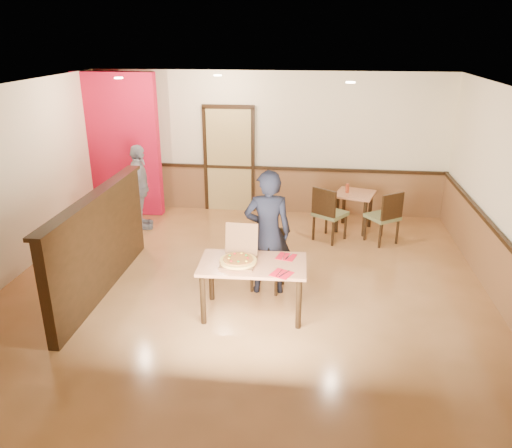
% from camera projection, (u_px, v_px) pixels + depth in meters
% --- Properties ---
extents(floor, '(7.00, 7.00, 0.00)m').
position_uv_depth(floor, '(244.00, 291.00, 7.16)').
color(floor, tan).
rests_on(floor, ground).
extents(ceiling, '(7.00, 7.00, 0.00)m').
position_uv_depth(ceiling, '(242.00, 91.00, 6.15)').
color(ceiling, black).
rests_on(ceiling, wall_back).
extents(wall_back, '(7.00, 0.00, 7.00)m').
position_uv_depth(wall_back, '(269.00, 144.00, 9.90)').
color(wall_back, '#F6EAC0').
rests_on(wall_back, floor).
extents(wainscot_back, '(7.00, 0.04, 0.90)m').
position_uv_depth(wainscot_back, '(268.00, 190.00, 10.21)').
color(wainscot_back, brown).
rests_on(wainscot_back, floor).
extents(chair_rail_back, '(7.00, 0.06, 0.06)m').
position_uv_depth(chair_rail_back, '(268.00, 168.00, 10.03)').
color(chair_rail_back, black).
rests_on(chair_rail_back, wall_back).
extents(wainscot_right, '(0.04, 7.00, 0.90)m').
position_uv_depth(wainscot_right, '(503.00, 277.00, 6.61)').
color(wainscot_right, brown).
rests_on(wainscot_right, floor).
extents(chair_rail_right, '(0.06, 7.00, 0.06)m').
position_uv_depth(chair_rail_right, '(508.00, 244.00, 6.44)').
color(chair_rail_right, black).
rests_on(chair_rail_right, wall_right).
extents(back_door, '(0.90, 0.06, 2.10)m').
position_uv_depth(back_door, '(229.00, 160.00, 10.08)').
color(back_door, tan).
rests_on(back_door, wall_back).
extents(booth_partition, '(0.20, 3.10, 1.44)m').
position_uv_depth(booth_partition, '(100.00, 243.00, 6.94)').
color(booth_partition, black).
rests_on(booth_partition, floor).
extents(red_accent_panel, '(1.60, 0.20, 2.78)m').
position_uv_depth(red_accent_panel, '(119.00, 145.00, 9.77)').
color(red_accent_panel, '#BA0D2C').
rests_on(red_accent_panel, floor).
extents(spot_a, '(0.14, 0.14, 0.02)m').
position_uv_depth(spot_a, '(119.00, 78.00, 8.09)').
color(spot_a, beige).
rests_on(spot_a, ceiling).
extents(spot_b, '(0.14, 0.14, 0.02)m').
position_uv_depth(spot_b, '(218.00, 75.00, 8.57)').
color(spot_b, beige).
rests_on(spot_b, ceiling).
extents(spot_c, '(0.14, 0.14, 0.02)m').
position_uv_depth(spot_c, '(351.00, 82.00, 7.39)').
color(spot_c, beige).
rests_on(spot_c, ceiling).
extents(main_table, '(1.39, 0.82, 0.73)m').
position_uv_depth(main_table, '(253.00, 271.00, 6.39)').
color(main_table, tan).
rests_on(main_table, floor).
extents(diner_chair, '(0.52, 0.52, 0.88)m').
position_uv_depth(diner_chair, '(269.00, 256.00, 7.14)').
color(diner_chair, olive).
rests_on(diner_chair, floor).
extents(side_chair_left, '(0.68, 0.68, 0.99)m').
position_uv_depth(side_chair_left, '(328.00, 212.00, 8.70)').
color(side_chair_left, olive).
rests_on(side_chair_left, floor).
extents(side_chair_right, '(0.66, 0.66, 0.95)m').
position_uv_depth(side_chair_right, '(385.00, 215.00, 8.60)').
color(side_chair_right, olive).
rests_on(side_chair_right, floor).
extents(side_table, '(0.83, 0.83, 0.72)m').
position_uv_depth(side_table, '(354.00, 202.00, 9.21)').
color(side_table, tan).
rests_on(side_table, floor).
extents(diner, '(0.71, 0.52, 1.79)m').
position_uv_depth(diner, '(268.00, 233.00, 6.86)').
color(diner, black).
rests_on(diner, floor).
extents(passerby, '(0.64, 1.00, 1.59)m').
position_uv_depth(passerby, '(140.00, 187.00, 9.20)').
color(passerby, gray).
rests_on(passerby, floor).
extents(pizza_box, '(0.44, 0.52, 0.45)m').
position_uv_depth(pizza_box, '(239.00, 258.00, 6.34)').
color(pizza_box, brown).
rests_on(pizza_box, main_table).
extents(pizza, '(0.61, 0.61, 0.03)m').
position_uv_depth(pizza, '(238.00, 261.00, 6.31)').
color(pizza, '#E4B853').
rests_on(pizza, pizza_box).
extents(napkin_near, '(0.31, 0.31, 0.01)m').
position_uv_depth(napkin_near, '(282.00, 274.00, 6.06)').
color(napkin_near, red).
rests_on(napkin_near, main_table).
extents(napkin_far, '(0.29, 0.29, 0.01)m').
position_uv_depth(napkin_far, '(286.00, 257.00, 6.52)').
color(napkin_far, red).
rests_on(napkin_far, main_table).
extents(condiment, '(0.07, 0.07, 0.16)m').
position_uv_depth(condiment, '(347.00, 188.00, 9.15)').
color(condiment, '#98361B').
rests_on(condiment, side_table).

